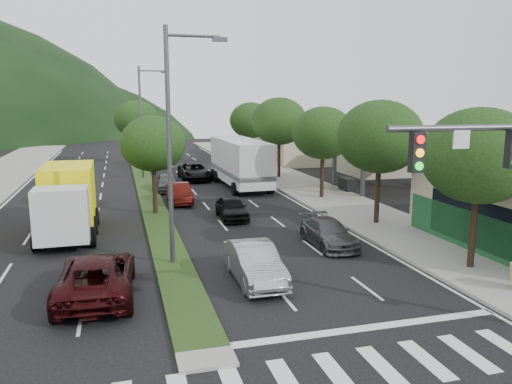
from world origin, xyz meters
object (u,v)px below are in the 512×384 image
object	(u,v)px
tree_med_near	(153,144)
tree_med_far	(136,119)
car_queue_a	(232,208)
car_queue_e	(167,182)
car_queue_c	(179,193)
sedan_silver	(254,263)
car_queue_b	(328,233)
motorhome	(240,162)
tree_r_c	(323,133)
tree_r_e	(251,120)
tree_r_a	(479,156)
box_truck	(68,203)
tree_r_d	(279,121)
streetlight_mid	(143,117)
suv_maroon	(97,276)
car_queue_d	(194,172)
streetlight_near	(174,136)
tree_r_b	(380,137)

from	to	relation	value
tree_med_near	tree_med_far	bearing A→B (deg)	90.00
car_queue_a	car_queue_e	size ratio (longest dim) A/B	0.99
tree_med_near	car_queue_c	bearing A→B (deg)	59.73
sedan_silver	car_queue_e	bearing A→B (deg)	93.68
tree_med_near	car_queue_b	distance (m)	12.49
car_queue_c	motorhome	world-z (taller)	motorhome
tree_r_c	tree_r_e	size ratio (longest dim) A/B	0.97
tree_med_far	tree_r_a	bearing A→B (deg)	-73.30
car_queue_c	tree_r_c	bearing A→B (deg)	-7.92
tree_r_c	box_truck	size ratio (longest dim) A/B	0.88
motorhome	tree_r_e	bearing A→B (deg)	70.48
tree_med_near	tree_r_d	bearing A→B (deg)	45.00
tree_r_a	box_truck	bearing A→B (deg)	147.93
streetlight_mid	car_queue_c	xyz separation A→B (m)	(1.67, -11.79, -4.90)
suv_maroon	car_queue_d	size ratio (longest dim) A/B	1.05
sedan_silver	suv_maroon	world-z (taller)	suv_maroon
tree_r_e	tree_med_far	xyz separation A→B (m)	(-12.00, 4.00, 0.11)
tree_r_a	streetlight_near	world-z (taller)	streetlight_near
tree_r_d	car_queue_b	size ratio (longest dim) A/B	1.62
car_queue_b	car_queue_e	bearing A→B (deg)	110.05
car_queue_d	suv_maroon	bearing A→B (deg)	-106.38
streetlight_near	car_queue_c	size ratio (longest dim) A/B	2.40
tree_r_b	tree_med_near	distance (m)	13.43
car_queue_e	tree_r_a	bearing A→B (deg)	-62.98
tree_r_d	box_truck	distance (m)	23.09
tree_r_b	car_queue_a	bearing A→B (deg)	154.19
tree_r_e	sedan_silver	xyz separation A→B (m)	(-9.11, -34.89, -4.14)
box_truck	tree_r_a	bearing A→B (deg)	147.79
tree_r_b	suv_maroon	xyz separation A→B (m)	(-15.02, -6.89, -4.25)
tree_r_c	car_queue_b	distance (m)	12.59
streetlight_mid	box_truck	xyz separation A→B (m)	(-4.96, -18.50, -3.88)
tree_med_far	motorhome	xyz separation A→B (m)	(7.55, -17.40, -2.94)
streetlight_mid	suv_maroon	world-z (taller)	streetlight_mid
tree_med_near	tree_r_e	bearing A→B (deg)	61.39
tree_r_e	motorhome	xyz separation A→B (m)	(-4.45, -13.40, -2.83)
car_queue_c	tree_med_far	bearing A→B (deg)	93.57
sedan_silver	motorhome	bearing A→B (deg)	77.67
tree_med_far	streetlight_near	world-z (taller)	streetlight_near
car_queue_a	tree_r_e	bearing A→B (deg)	74.38
tree_r_b	motorhome	distance (m)	15.55
car_queue_d	car_queue_c	bearing A→B (deg)	-104.76
streetlight_near	motorhome	bearing A→B (deg)	68.45
sedan_silver	motorhome	xyz separation A→B (m)	(4.66, 21.49, 1.31)
tree_r_d	car_queue_d	xyz separation A→B (m)	(-7.58, 1.21, -4.43)
suv_maroon	motorhome	xyz separation A→B (m)	(10.57, 21.49, 1.28)
tree_r_e	box_truck	distance (m)	30.68
tree_r_a	tree_med_near	xyz separation A→B (m)	(-12.00, 14.00, -0.39)
tree_med_far	motorhome	distance (m)	19.19
tree_med_far	streetlight_near	bearing A→B (deg)	-89.67
tree_med_far	car_queue_a	world-z (taller)	tree_med_far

